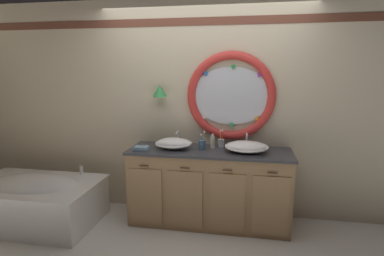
% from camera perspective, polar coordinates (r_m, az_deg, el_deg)
% --- Properties ---
extents(ground_plane, '(14.00, 14.00, 0.00)m').
position_cam_1_polar(ground_plane, '(3.60, 0.91, -18.75)').
color(ground_plane, silver).
extents(back_wall_assembly, '(6.40, 0.26, 2.60)m').
position_cam_1_polar(back_wall_assembly, '(3.74, 2.78, 3.73)').
color(back_wall_assembly, beige).
rests_on(back_wall_assembly, ground_plane).
extents(vanity_counter, '(1.85, 0.61, 0.88)m').
position_cam_1_polar(vanity_counter, '(3.64, 3.20, -10.77)').
color(vanity_counter, tan).
rests_on(vanity_counter, ground_plane).
extents(bathtub, '(1.49, 0.91, 0.59)m').
position_cam_1_polar(bathtub, '(4.11, -27.28, -11.52)').
color(bathtub, white).
rests_on(bathtub, ground_plane).
extents(sink_basin_left, '(0.42, 0.42, 0.13)m').
position_cam_1_polar(sink_basin_left, '(3.53, -3.42, -2.86)').
color(sink_basin_left, white).
rests_on(sink_basin_left, vanity_counter).
extents(sink_basin_right, '(0.48, 0.48, 0.12)m').
position_cam_1_polar(sink_basin_right, '(3.44, 10.08, -3.44)').
color(sink_basin_right, white).
rests_on(sink_basin_right, vanity_counter).
extents(faucet_set_left, '(0.24, 0.15, 0.17)m').
position_cam_1_polar(faucet_set_left, '(3.74, -2.61, -2.03)').
color(faucet_set_left, silver).
rests_on(faucet_set_left, vanity_counter).
extents(faucet_set_right, '(0.21, 0.14, 0.17)m').
position_cam_1_polar(faucet_set_right, '(3.66, 10.09, -2.49)').
color(faucet_set_right, silver).
rests_on(faucet_set_right, vanity_counter).
extents(toothbrush_holder_left, '(0.09, 0.09, 0.22)m').
position_cam_1_polar(toothbrush_holder_left, '(3.51, 1.92, -3.05)').
color(toothbrush_holder_left, slate).
rests_on(toothbrush_holder_left, vanity_counter).
extents(toothbrush_holder_right, '(0.08, 0.08, 0.22)m').
position_cam_1_polar(toothbrush_holder_right, '(3.63, 5.44, -2.68)').
color(toothbrush_holder_right, silver).
rests_on(toothbrush_holder_right, vanity_counter).
extents(soap_dispenser, '(0.05, 0.06, 0.17)m').
position_cam_1_polar(soap_dispenser, '(3.56, 3.82, -2.55)').
color(soap_dispenser, '#EFE5C6').
rests_on(soap_dispenser, vanity_counter).
extents(folded_hand_towel, '(0.18, 0.12, 0.05)m').
position_cam_1_polar(folded_hand_towel, '(3.52, -9.38, -3.77)').
color(folded_hand_towel, '#7593A8').
rests_on(folded_hand_towel, vanity_counter).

